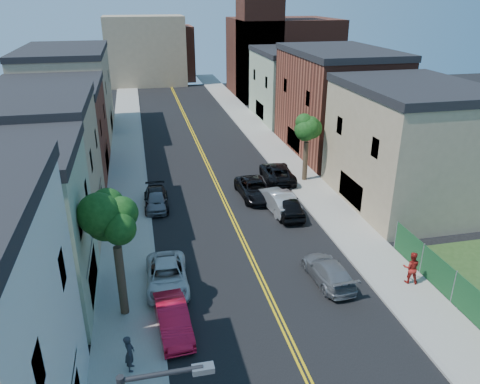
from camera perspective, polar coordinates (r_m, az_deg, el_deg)
sidewalk_left at (r=49.54m, az=-13.78°, el=4.14°), size 3.20×100.00×0.15m
sidewalk_right at (r=51.52m, az=4.08°, el=5.50°), size 3.20×100.00×0.15m
curb_left at (r=49.52m, az=-11.76°, el=4.32°), size 0.30×100.00×0.15m
curb_right at (r=51.07m, az=2.19°, el=5.38°), size 0.30×100.00×0.15m
bldg_left_tan_near at (r=34.75m, az=-24.60°, el=2.20°), size 9.00×10.00×9.00m
bldg_left_brick at (r=45.20m, az=-22.03°, el=6.50°), size 9.00×12.00×8.00m
bldg_left_tan_far at (r=58.53m, az=-20.27°, el=11.04°), size 9.00×16.00×9.50m
bldg_right_tan at (r=38.72m, az=19.84°, el=4.98°), size 9.00×12.00×9.00m
bldg_right_brick at (r=50.51m, az=11.66°, el=10.52°), size 9.00×14.00×10.00m
bldg_right_palegrn at (r=63.43m, az=6.49°, el=12.68°), size 9.00×12.00×8.50m
church at (r=77.90m, az=4.61°, el=16.93°), size 16.20×14.20×22.60m
backdrop_left at (r=89.53m, az=-11.51°, el=16.58°), size 14.00×8.00×12.00m
backdrop_center at (r=93.80m, az=-9.01°, el=16.42°), size 10.00×8.00×10.00m
fence_right at (r=27.14m, az=26.57°, el=-12.21°), size 0.04×15.00×1.90m
tree_left_mid at (r=22.94m, az=-15.37°, el=-1.15°), size 5.20×5.20×9.29m
tree_right_far at (r=40.87m, az=8.33°, el=8.88°), size 4.40×4.40×8.03m
red_sedan at (r=24.32m, az=-8.21°, el=-15.18°), size 1.82×4.43×1.43m
white_pickup at (r=27.50m, az=-8.93°, el=-10.20°), size 2.51×5.16×1.41m
grey_car_left at (r=37.20m, az=-10.22°, el=-0.97°), size 1.91×4.23×1.41m
black_car_left at (r=37.48m, az=-10.24°, el=-0.85°), size 1.98×4.63×1.33m
grey_car_right at (r=28.19m, az=10.75°, el=-9.50°), size 2.15×4.76×1.35m
black_car_right at (r=35.71m, az=5.86°, el=-1.59°), size 2.24×4.87×1.62m
silver_car_right at (r=36.44m, az=4.70°, el=-0.99°), size 2.30×5.17×1.65m
dark_car_right_far at (r=42.15m, az=4.57°, el=2.39°), size 3.01×5.76×1.55m
black_suv_lane at (r=38.58m, az=1.82°, el=0.36°), size 2.67×5.40×1.47m
pedestrian_left at (r=22.33m, az=-13.38°, el=-18.66°), size 0.50×0.70×1.80m
pedestrian_right at (r=28.93m, az=20.24°, el=-8.68°), size 1.17×1.06×1.97m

